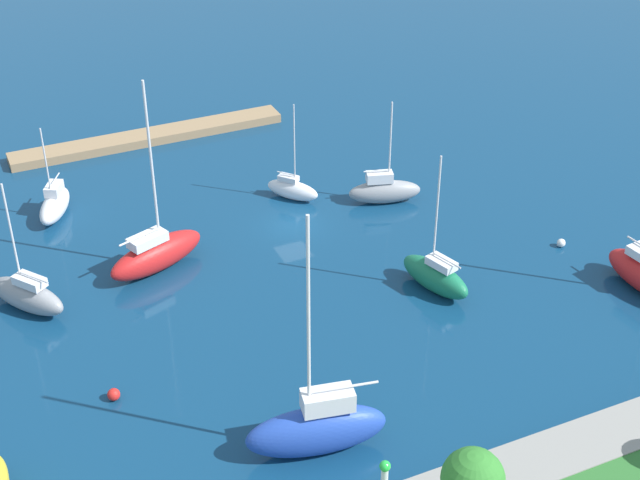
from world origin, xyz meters
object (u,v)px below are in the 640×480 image
at_px(pier_dock, 149,137).
at_px(mooring_buoy_red, 114,394).
at_px(sailboat_gray_west_end, 384,190).
at_px(sailboat_green_far_north, 436,276).
at_px(sailboat_blue_far_south, 317,428).
at_px(sailboat_white_inner_mooring, 292,189).
at_px(sailboat_gray_near_pier, 27,295).
at_px(park_tree_mideast, 473,479).
at_px(sailboat_white_off_beacon, 55,204).
at_px(sailboat_red_mid_basin, 156,253).
at_px(mooring_buoy_white, 561,243).

distance_m(pier_dock, mooring_buoy_red, 35.39).
bearing_deg(sailboat_gray_west_end, sailboat_green_far_north, -84.81).
bearing_deg(sailboat_gray_west_end, sailboat_blue_far_south, -108.51).
bearing_deg(sailboat_white_inner_mooring, sailboat_gray_west_end, 21.23).
bearing_deg(sailboat_green_far_north, sailboat_gray_near_pier, 53.76).
bearing_deg(sailboat_gray_west_end, sailboat_white_inner_mooring, 167.73).
distance_m(sailboat_white_inner_mooring, sailboat_green_far_north, 16.59).
distance_m(park_tree_mideast, sailboat_blue_far_south, 10.76).
distance_m(sailboat_gray_near_pier, mooring_buoy_red, 11.79).
relative_size(pier_dock, sailboat_green_far_north, 2.42).
xyz_separation_m(park_tree_mideast, sailboat_white_off_beacon, (11.86, -41.68, -4.13)).
xyz_separation_m(sailboat_blue_far_south, sailboat_red_mid_basin, (3.00, -21.47, -0.35)).
xyz_separation_m(sailboat_white_inner_mooring, mooring_buoy_white, (-15.51, 15.16, -0.57)).
relative_size(park_tree_mideast, sailboat_gray_west_end, 0.62).
bearing_deg(mooring_buoy_red, pier_dock, -109.08).
distance_m(sailboat_red_mid_basin, mooring_buoy_red, 14.08).
distance_m(sailboat_white_off_beacon, sailboat_gray_west_end, 26.25).
distance_m(sailboat_gray_near_pier, sailboat_blue_far_south, 23.74).
bearing_deg(mooring_buoy_white, mooring_buoy_red, 4.79).
bearing_deg(sailboat_red_mid_basin, pier_dock, 55.29).
distance_m(sailboat_gray_near_pier, sailboat_red_mid_basin, 9.37).
bearing_deg(mooring_buoy_white, sailboat_gray_west_end, -52.09).
height_order(sailboat_gray_near_pier, sailboat_gray_west_end, sailboat_gray_near_pier).
distance_m(sailboat_white_inner_mooring, mooring_buoy_white, 21.70).
distance_m(sailboat_gray_west_end, mooring_buoy_red, 29.61).
distance_m(park_tree_mideast, sailboat_white_inner_mooring, 37.29).
bearing_deg(sailboat_red_mid_basin, sailboat_gray_near_pier, 166.60).
distance_m(sailboat_blue_far_south, sailboat_gray_west_end, 28.62).
xyz_separation_m(pier_dock, sailboat_gray_near_pier, (14.55, 22.06, 0.80)).
bearing_deg(sailboat_blue_far_south, sailboat_white_inner_mooring, -99.21).
height_order(mooring_buoy_red, mooring_buoy_white, mooring_buoy_red).
height_order(sailboat_white_inner_mooring, sailboat_green_far_north, sailboat_green_far_north).
xyz_separation_m(sailboat_white_off_beacon, mooring_buoy_red, (1.12, 23.26, -0.69)).
bearing_deg(sailboat_blue_far_south, sailboat_gray_near_pier, -47.70).
relative_size(sailboat_white_inner_mooring, sailboat_green_far_north, 0.81).
relative_size(sailboat_blue_far_south, sailboat_white_off_beacon, 1.98).
bearing_deg(mooring_buoy_red, park_tree_mideast, 125.17).
bearing_deg(mooring_buoy_white, sailboat_gray_near_pier, -12.62).
xyz_separation_m(sailboat_gray_near_pier, mooring_buoy_red, (-2.99, 11.38, -0.81)).
bearing_deg(sailboat_white_inner_mooring, park_tree_mideast, -49.54).
bearing_deg(sailboat_gray_near_pier, sailboat_blue_far_south, 175.27).
distance_m(pier_dock, sailboat_white_inner_mooring, 17.21).
distance_m(sailboat_blue_far_south, sailboat_red_mid_basin, 21.68).
bearing_deg(sailboat_white_off_beacon, sailboat_white_inner_mooring, 102.48).
relative_size(sailboat_red_mid_basin, mooring_buoy_red, 18.84).
relative_size(sailboat_blue_far_south, mooring_buoy_red, 19.98).
bearing_deg(pier_dock, sailboat_red_mid_basin, 75.86).
distance_m(sailboat_gray_near_pier, sailboat_gray_west_end, 28.99).
bearing_deg(sailboat_green_far_north, sailboat_white_off_beacon, 29.63).
bearing_deg(sailboat_green_far_north, park_tree_mideast, 136.66).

